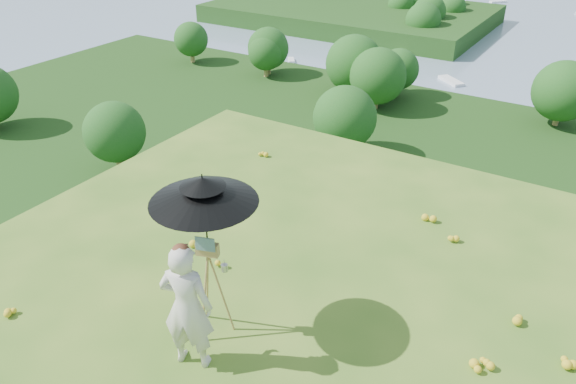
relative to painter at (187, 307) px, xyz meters
The scene contains 9 objects.
forest_slope 46.28m from the painter, 86.81° to the left, with size 140.00×56.00×22.00m, color #1A350E.
shoreline_tier 83.86m from the painter, 88.50° to the left, with size 170.00×28.00×8.00m, color slate.
peninsula 174.18m from the painter, 115.19° to the left, with size 90.00×60.00×12.00m, color #1A350E, non-canonical shape.
slope_trees 38.74m from the painter, 86.81° to the left, with size 110.00×50.00×6.00m, color #18521A, non-canonical shape.
moored_boats 165.27m from the painter, 93.74° to the left, with size 140.00×140.00×0.70m, color white, non-canonical shape.
painter is the anchor object (origin of this frame).
field_easel 0.62m from the painter, 102.27° to the left, with size 0.59×0.59×1.55m, color #AB8947, non-canonical shape.
sun_umbrella 1.13m from the painter, 102.80° to the left, with size 1.33×1.33×1.11m, color black, non-canonical shape.
painter_cap 0.85m from the painter, ahead, with size 0.21×0.26×0.10m, color #C9706E, non-canonical shape.
Camera 1 is at (1.83, -4.04, 5.45)m, focal length 35.00 mm.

